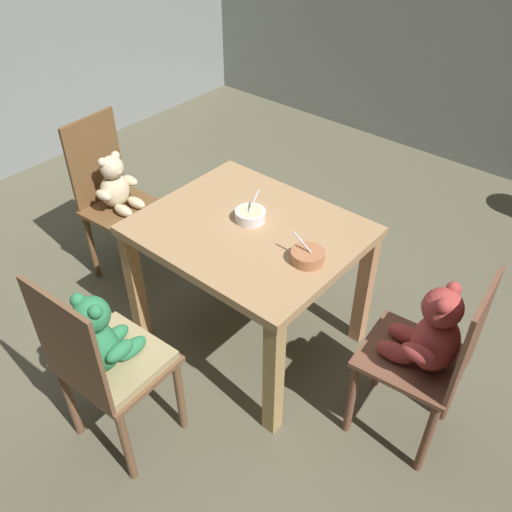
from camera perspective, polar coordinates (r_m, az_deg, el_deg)
ground_plane at (r=2.96m, az=-0.63°, el=-8.54°), size 5.20×5.20×0.04m
dining_table at (r=2.54m, az=-0.73°, el=1.03°), size 0.98×0.81×0.71m
teddy_chair_near_right at (r=2.24m, az=17.86°, el=-8.68°), size 0.43×0.40×0.91m
teddy_chair_near_front at (r=2.20m, az=-15.73°, el=-9.64°), size 0.43×0.39×0.94m
teddy_chair_near_left at (r=3.13m, az=-14.44°, el=6.33°), size 0.44×0.40×0.96m
porridge_bowl_terracotta_near_right at (r=2.27m, az=5.45°, el=0.00°), size 0.15×0.14×0.12m
porridge_bowl_white_center at (r=2.51m, az=-0.60°, el=4.32°), size 0.14×0.15×0.12m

